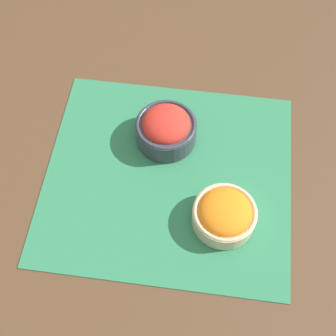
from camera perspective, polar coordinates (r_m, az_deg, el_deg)
ground_plane at (r=0.94m, az=-0.00°, el=-1.03°), size 3.00×3.00×0.00m
placemat at (r=0.94m, az=-0.00°, el=-0.97°), size 0.49×0.45×0.00m
carrot_bowl at (r=0.87m, az=6.90°, el=-5.60°), size 0.12×0.12×0.06m
tomato_bowl at (r=0.95m, az=-0.23°, el=4.88°), size 0.12×0.12×0.07m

